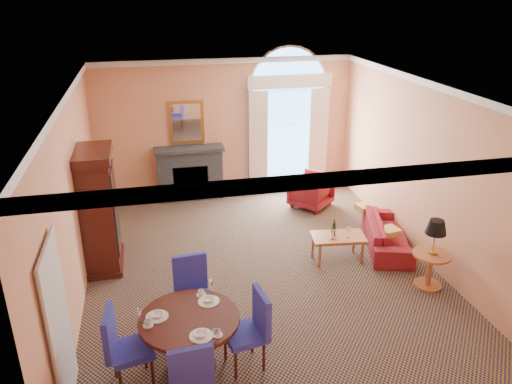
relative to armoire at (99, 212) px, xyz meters
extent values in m
plane|color=#121D3A|center=(2.72, -0.82, -1.05)|extent=(7.50, 7.50, 0.00)
cube|color=tan|center=(2.72, 2.93, 0.55)|extent=(6.00, 0.04, 3.20)
cube|color=tan|center=(-0.28, -0.82, 0.55)|extent=(0.04, 7.50, 3.20)
cube|color=tan|center=(5.72, -0.82, 0.55)|extent=(0.04, 7.50, 3.20)
cube|color=white|center=(2.72, -0.82, 2.15)|extent=(6.00, 7.50, 0.04)
cube|color=silver|center=(2.72, -0.82, 2.09)|extent=(6.00, 7.50, 0.12)
cube|color=silver|center=(-0.24, -3.22, -0.02)|extent=(0.08, 0.90, 2.06)
cube|color=#363B3F|center=(1.82, 2.73, -0.45)|extent=(1.50, 0.40, 1.20)
cube|color=#363B3F|center=(1.82, 2.70, 0.19)|extent=(1.60, 0.46, 0.08)
cube|color=gold|center=(1.82, 2.90, 0.75)|extent=(0.80, 0.04, 1.00)
cube|color=silver|center=(1.82, 2.88, 0.75)|extent=(0.64, 0.02, 0.84)
cube|color=silver|center=(4.22, 2.91, 0.20)|extent=(1.90, 0.04, 2.50)
cube|color=#8BBAE8|center=(4.22, 2.90, 0.20)|extent=(1.70, 0.02, 2.30)
cylinder|color=silver|center=(4.22, 2.91, 1.45)|extent=(1.90, 0.04, 1.90)
cube|color=beige|center=(3.47, 2.79, 0.20)|extent=(0.45, 0.06, 2.45)
cube|color=beige|center=(4.97, 2.79, 0.20)|extent=(0.45, 0.06, 2.45)
cube|color=beige|center=(4.22, 2.79, 1.60)|extent=(2.00, 0.08, 0.30)
cube|color=#36120C|center=(0.00, 0.00, -0.04)|extent=(0.55, 1.00, 2.01)
cube|color=#36120C|center=(0.00, 0.00, 1.04)|extent=(0.62, 1.10, 0.16)
cube|color=#36120C|center=(0.00, 0.00, -1.00)|extent=(0.62, 1.10, 0.10)
cylinder|color=#36120C|center=(1.25, -3.01, -0.27)|extent=(1.28, 1.28, 0.05)
cylinder|color=#36120C|center=(1.25, -3.01, -0.67)|extent=(0.17, 0.17, 0.75)
cylinder|color=#36120C|center=(1.25, -3.01, -1.01)|extent=(0.64, 0.64, 0.06)
cylinder|color=white|center=(1.54, -2.73, -0.23)|extent=(0.29, 0.29, 0.01)
imported|color=white|center=(1.54, -2.73, -0.21)|extent=(0.15, 0.15, 0.04)
imported|color=white|center=(1.46, -2.55, -0.20)|extent=(0.09, 0.09, 0.07)
cylinder|color=white|center=(0.86, -2.91, -0.23)|extent=(0.29, 0.29, 0.01)
imported|color=white|center=(0.86, -2.91, -0.21)|extent=(0.15, 0.15, 0.04)
imported|color=white|center=(0.74, -3.06, -0.20)|extent=(0.09, 0.09, 0.07)
cylinder|color=white|center=(1.36, -3.41, -0.23)|extent=(0.29, 0.29, 0.01)
imported|color=white|center=(1.36, -3.41, -0.21)|extent=(0.15, 0.15, 0.04)
imported|color=white|center=(1.55, -3.43, -0.20)|extent=(0.09, 0.09, 0.07)
cube|color=#28299F|center=(1.34, -2.20, -0.55)|extent=(0.59, 0.59, 0.09)
cube|color=#28299F|center=(1.37, -1.97, -0.22)|extent=(0.50, 0.13, 0.59)
cylinder|color=#36120C|center=(1.57, -2.05, -0.82)|extent=(0.04, 0.04, 0.45)
cylinder|color=#36120C|center=(1.19, -1.97, -0.82)|extent=(0.04, 0.04, 0.45)
cylinder|color=#36120C|center=(1.49, -2.43, -0.82)|extent=(0.04, 0.04, 0.45)
cylinder|color=#36120C|center=(1.11, -2.35, -0.82)|extent=(0.04, 0.04, 0.45)
cube|color=#28299F|center=(1.20, -3.75, -0.55)|extent=(0.54, 0.54, 0.09)
cube|color=#28299F|center=(1.18, -3.97, -0.22)|extent=(0.50, 0.11, 0.59)
cylinder|color=#36120C|center=(1.41, -3.57, -0.82)|extent=(0.04, 0.04, 0.45)
cube|color=#28299F|center=(1.94, -3.10, -0.55)|extent=(0.58, 0.58, 0.09)
cube|color=#28299F|center=(2.16, -3.13, -0.22)|extent=(0.14, 0.50, 0.59)
cylinder|color=#36120C|center=(2.16, -3.26, -0.82)|extent=(0.04, 0.04, 0.45)
cylinder|color=#36120C|center=(2.09, -2.88, -0.82)|extent=(0.04, 0.04, 0.45)
cylinder|color=#36120C|center=(1.78, -3.33, -0.82)|extent=(0.04, 0.04, 0.45)
cylinder|color=#36120C|center=(1.71, -2.95, -0.82)|extent=(0.04, 0.04, 0.45)
cube|color=#28299F|center=(0.51, -3.10, -0.55)|extent=(0.59, 0.59, 0.09)
cube|color=#28299F|center=(0.29, -3.12, -0.22)|extent=(0.13, 0.50, 0.59)
cylinder|color=#36120C|center=(0.28, -2.95, -0.82)|extent=(0.04, 0.04, 0.45)
cylinder|color=#36120C|center=(0.36, -3.33, -0.82)|extent=(0.04, 0.04, 0.45)
cylinder|color=#36120C|center=(0.66, -2.87, -0.82)|extent=(0.04, 0.04, 0.45)
cylinder|color=#36120C|center=(0.74, -3.25, -0.82)|extent=(0.04, 0.04, 0.45)
imported|color=maroon|center=(5.27, -0.49, -0.77)|extent=(1.27, 2.01, 0.55)
imported|color=maroon|center=(4.44, 1.66, -0.67)|extent=(1.15, 1.15, 0.75)
cube|color=#AE5F34|center=(4.15, -0.76, -0.59)|extent=(1.02, 0.65, 0.05)
cylinder|color=#AE5F34|center=(3.74, -0.95, -0.83)|extent=(0.05, 0.05, 0.43)
cylinder|color=#AE5F34|center=(4.55, -0.95, -0.83)|extent=(0.05, 0.05, 0.43)
cylinder|color=#AE5F34|center=(3.74, -0.57, -0.83)|extent=(0.05, 0.05, 0.43)
cylinder|color=#AE5F34|center=(4.55, -0.57, -0.83)|extent=(0.05, 0.05, 0.43)
cylinder|color=#AE5F34|center=(5.32, -1.92, -0.45)|extent=(0.62, 0.62, 0.04)
cylinder|color=#AE5F34|center=(5.32, -1.92, -0.76)|extent=(0.08, 0.08, 0.58)
cylinder|color=#AE5F34|center=(5.32, -1.92, -1.03)|extent=(0.46, 0.46, 0.04)
camera|label=1|loc=(0.94, -8.26, 3.62)|focal=35.00mm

